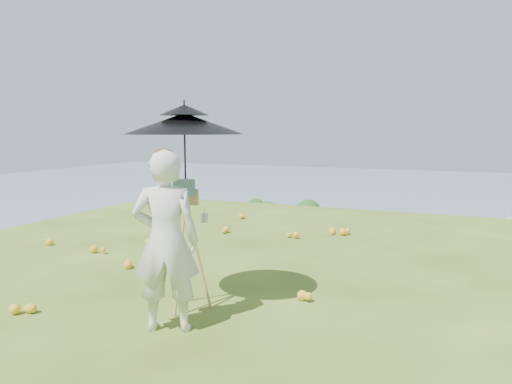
% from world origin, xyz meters
% --- Properties ---
extents(ground, '(14.00, 14.00, 0.00)m').
position_xyz_m(ground, '(0.00, 0.00, 0.00)').
color(ground, '#465E1B').
rests_on(ground, ground).
extents(shoreline_tier, '(170.00, 28.00, 8.00)m').
position_xyz_m(shoreline_tier, '(0.00, 75.00, -36.00)').
color(shoreline_tier, '#6D6857').
rests_on(shoreline_tier, bay_water).
extents(bay_water, '(700.00, 700.00, 0.00)m').
position_xyz_m(bay_water, '(0.00, 240.00, -34.00)').
color(bay_water, slate).
rests_on(bay_water, ground).
extents(peninsula, '(90.00, 60.00, 12.00)m').
position_xyz_m(peninsula, '(-75.00, 155.00, -29.00)').
color(peninsula, '#113C10').
rests_on(peninsula, bay_water).
extents(slope_trees, '(110.00, 50.00, 6.00)m').
position_xyz_m(slope_trees, '(0.00, 35.00, -15.00)').
color(slope_trees, '#234A16').
rests_on(slope_trees, forest_slope).
extents(harbor_town, '(110.00, 22.00, 5.00)m').
position_xyz_m(harbor_town, '(0.00, 75.00, -29.50)').
color(harbor_town, beige).
rests_on(harbor_town, shoreline_tier).
extents(moored_boats, '(140.00, 140.00, 0.70)m').
position_xyz_m(moored_boats, '(-12.50, 161.00, -33.65)').
color(moored_boats, white).
rests_on(moored_boats, bay_water).
extents(wildflowers, '(10.00, 10.50, 0.12)m').
position_xyz_m(wildflowers, '(0.00, 0.25, 0.06)').
color(wildflowers, gold).
rests_on(wildflowers, ground).
extents(painter, '(0.81, 0.69, 1.88)m').
position_xyz_m(painter, '(-0.84, -1.72, 0.94)').
color(painter, white).
rests_on(painter, ground).
extents(field_easel, '(0.73, 0.73, 1.53)m').
position_xyz_m(field_easel, '(-0.97, -1.12, 0.76)').
color(field_easel, '#9F7342').
rests_on(field_easel, ground).
extents(sun_umbrella, '(1.65, 1.65, 1.15)m').
position_xyz_m(sun_umbrella, '(-0.98, -1.09, 1.83)').
color(sun_umbrella, black).
rests_on(sun_umbrella, field_easel).
extents(painter_cap, '(0.32, 0.34, 0.10)m').
position_xyz_m(painter_cap, '(-0.84, -1.72, 1.83)').
color(painter_cap, '#E17B84').
rests_on(painter_cap, painter).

